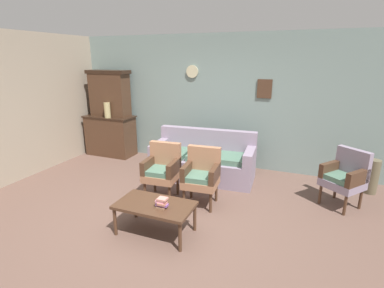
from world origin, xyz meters
The scene contains 12 objects.
ground_plane centered at (0.00, 0.00, 0.00)m, with size 7.68×7.68×0.00m, color brown.
wall_back_with_decor centered at (0.00, 2.63, 1.35)m, with size 6.40×0.09×2.70m.
side_cabinet centered at (-2.54, 2.25, 0.47)m, with size 1.16×0.55×0.93m.
cabinet_upper_hutch centered at (-2.54, 2.33, 1.45)m, with size 0.99×0.38×1.03m.
vase_on_cabinet centered at (-2.45, 2.08, 1.10)m, with size 0.14×0.14×0.34m, color tan.
floral_couch centered at (-0.03, 1.74, 0.33)m, with size 1.96×0.93×0.90m.
armchair_row_middle centered at (-0.38, 0.72, 0.50)m, with size 0.56×0.53×0.90m.
armchair_near_couch_end centered at (0.30, 0.73, 0.50)m, with size 0.56×0.53×0.90m.
wingback_chair_by_fireplace centered at (2.35, 1.48, 0.50)m, with size 0.71×0.71×0.90m.
coffee_table centered at (0.02, -0.26, 0.38)m, with size 1.00×0.56×0.42m.
book_stack_on_table centered at (0.15, -0.32, 0.49)m, with size 0.16×0.12×0.13m.
floor_vase_by_wall centered at (2.85, 2.15, 0.30)m, with size 0.20×0.20×0.60m, color brown.
Camera 1 is at (1.72, -3.23, 2.23)m, focal length 27.38 mm.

